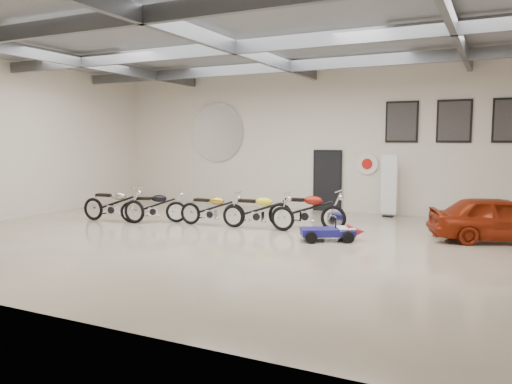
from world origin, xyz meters
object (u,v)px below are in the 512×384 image
at_px(motorcycle_yellow, 258,210).
at_px(vintage_car, 500,219).
at_px(banner_stand, 389,187).
at_px(motorcycle_gold, 211,208).
at_px(motorcycle_red, 306,209).
at_px(motorcycle_silver, 113,203).
at_px(go_kart, 333,229).
at_px(motorcycle_black, 153,206).

xyz_separation_m(motorcycle_yellow, vintage_car, (6.14, 1.07, 0.02)).
height_order(banner_stand, motorcycle_gold, banner_stand).
xyz_separation_m(motorcycle_gold, vintage_car, (7.59, 1.19, 0.04)).
bearing_deg(motorcycle_red, motorcycle_silver, -169.42).
bearing_deg(motorcycle_red, banner_stand, 61.76).
bearing_deg(vintage_car, motorcycle_silver, 80.52).
xyz_separation_m(motorcycle_red, vintage_car, (4.89, 0.53, -0.01)).
distance_m(motorcycle_silver, motorcycle_red, 5.95).
relative_size(banner_stand, go_kart, 1.22).
height_order(motorcycle_silver, motorcycle_red, motorcycle_red).
distance_m(motorcycle_red, go_kart, 1.68).
distance_m(motorcycle_black, go_kart, 5.78).
height_order(banner_stand, motorcycle_black, banner_stand).
xyz_separation_m(motorcycle_yellow, go_kart, (2.41, -0.66, -0.25)).
relative_size(motorcycle_black, go_kart, 1.22).
bearing_deg(motorcycle_gold, motorcycle_silver, -171.02).
relative_size(motorcycle_silver, motorcycle_black, 1.10).
bearing_deg(motorcycle_yellow, motorcycle_silver, -173.51).
bearing_deg(banner_stand, motorcycle_yellow, -114.43).
xyz_separation_m(banner_stand, motorcycle_silver, (-7.42, -4.71, -0.42)).
relative_size(motorcycle_yellow, motorcycle_red, 0.95).
xyz_separation_m(motorcycle_gold, motorcycle_red, (2.71, 0.66, 0.06)).
height_order(motorcycle_red, vintage_car, motorcycle_red).
height_order(motorcycle_silver, go_kart, motorcycle_silver).
distance_m(motorcycle_gold, motorcycle_red, 2.79).
relative_size(motorcycle_black, motorcycle_red, 0.89).
bearing_deg(motorcycle_gold, motorcycle_yellow, 1.12).
bearing_deg(vintage_car, motorcycle_black, 79.12).
bearing_deg(motorcycle_gold, banner_stand, 39.22).
bearing_deg(motorcycle_gold, motorcycle_red, 9.98).
bearing_deg(banner_stand, motorcycle_gold, -125.17).
distance_m(motorcycle_black, vintage_car, 9.61).
bearing_deg(motorcycle_silver, motorcycle_yellow, 5.81).
bearing_deg(motorcycle_gold, motorcycle_black, -176.27).
relative_size(motorcycle_yellow, go_kart, 1.30).
bearing_deg(banner_stand, motorcycle_red, -103.76).
bearing_deg(motorcycle_yellow, vintage_car, 6.21).
distance_m(motorcycle_red, vintage_car, 4.92).
distance_m(banner_stand, motorcycle_yellow, 4.86).
xyz_separation_m(go_kart, vintage_car, (3.73, 1.72, 0.27)).
bearing_deg(motorcycle_black, motorcycle_silver, 174.08).
bearing_deg(motorcycle_yellow, motorcycle_black, -177.41).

